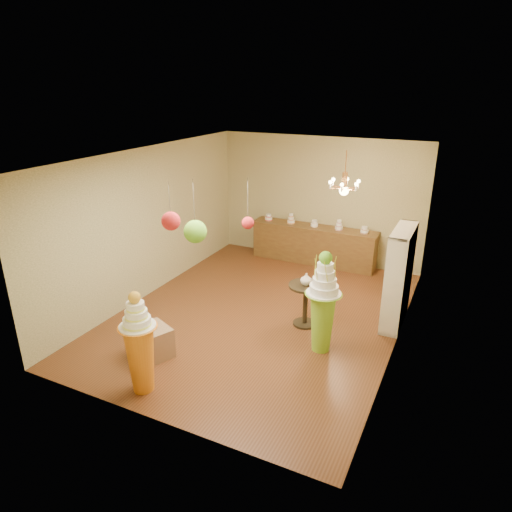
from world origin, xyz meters
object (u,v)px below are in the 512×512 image
at_px(pedestal_green, 323,309).
at_px(pedestal_orange, 140,350).
at_px(sideboard, 313,244).
at_px(round_table, 305,299).

distance_m(pedestal_green, pedestal_orange, 2.90).
height_order(pedestal_green, pedestal_orange, pedestal_green).
xyz_separation_m(pedestal_orange, sideboard, (0.56, 5.77, -0.17)).
bearing_deg(sideboard, pedestal_orange, -95.57).
bearing_deg(pedestal_green, sideboard, 111.11).
xyz_separation_m(sideboard, round_table, (0.88, -2.99, 0.04)).
bearing_deg(round_table, pedestal_green, -51.53).
relative_size(pedestal_green, round_table, 2.16).
xyz_separation_m(pedestal_orange, round_table, (1.45, 2.78, -0.13)).
distance_m(sideboard, round_table, 3.12).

